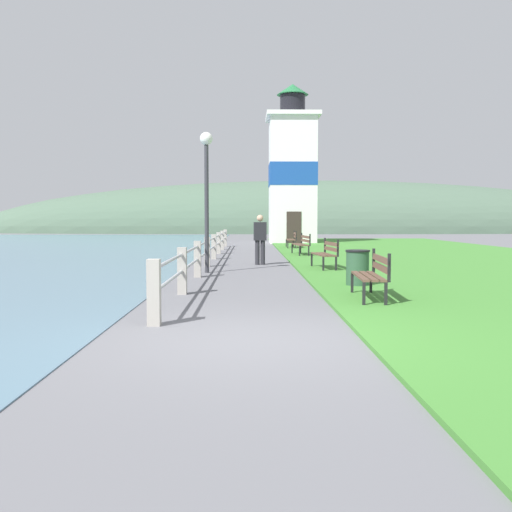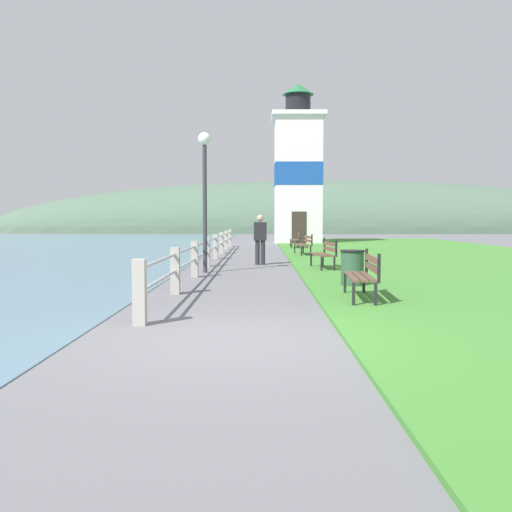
% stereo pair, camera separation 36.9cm
% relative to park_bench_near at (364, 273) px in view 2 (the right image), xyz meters
% --- Properties ---
extents(ground_plane, '(160.00, 160.00, 0.00)m').
position_rel_park_bench_near_xyz_m(ground_plane, '(-2.30, -3.35, -0.54)').
color(ground_plane, slate).
extents(grass_verge, '(12.00, 43.82, 0.06)m').
position_rel_park_bench_near_xyz_m(grass_verge, '(5.13, 11.26, -0.51)').
color(grass_verge, '#428433').
rests_on(grass_verge, ground_plane).
extents(seawall_railing, '(0.18, 24.01, 0.95)m').
position_rel_park_bench_near_xyz_m(seawall_railing, '(-3.63, 9.56, 0.01)').
color(seawall_railing, '#A8A399').
rests_on(seawall_railing, ground_plane).
extents(park_bench_near, '(0.57, 1.74, 0.94)m').
position_rel_park_bench_near_xyz_m(park_bench_near, '(0.00, 0.00, 0.00)').
color(park_bench_near, brown).
rests_on(park_bench_near, ground_plane).
extents(park_bench_midway, '(0.63, 1.69, 0.94)m').
position_rel_park_bench_near_xyz_m(park_bench_midway, '(0.03, 6.53, -0.00)').
color(park_bench_midway, brown).
rests_on(park_bench_midway, ground_plane).
extents(park_bench_far, '(0.63, 2.00, 0.94)m').
position_rel_park_bench_near_xyz_m(park_bench_far, '(-0.08, 13.24, 0.00)').
color(park_bench_far, brown).
rests_on(park_bench_far, ground_plane).
extents(park_bench_by_lighthouse, '(0.49, 1.66, 0.94)m').
position_rel_park_bench_near_xyz_m(park_bench_by_lighthouse, '(-0.05, 19.07, -0.00)').
color(park_bench_by_lighthouse, brown).
rests_on(park_bench_by_lighthouse, ground_plane).
extents(lighthouse, '(3.33, 3.33, 10.03)m').
position_rel_park_bench_near_xyz_m(lighthouse, '(0.45, 26.04, 3.93)').
color(lighthouse, white).
rests_on(lighthouse, ground_plane).
extents(person_strolling, '(0.43, 0.27, 1.67)m').
position_rel_park_bench_near_xyz_m(person_strolling, '(-1.92, 8.59, 0.37)').
color(person_strolling, '#28282D').
rests_on(person_strolling, ground_plane).
extents(trash_bin, '(0.54, 0.54, 0.84)m').
position_rel_park_bench_near_xyz_m(trash_bin, '(0.13, 2.14, -0.11)').
color(trash_bin, '#2D5138').
rests_on(trash_bin, ground_plane).
extents(lamp_post, '(0.36, 0.36, 3.96)m').
position_rel_park_bench_near_xyz_m(lamp_post, '(-3.48, 5.74, 2.20)').
color(lamp_post, '#333338').
rests_on(lamp_post, ground_plane).
extents(distant_hillside, '(80.00, 16.00, 12.00)m').
position_rel_park_bench_near_xyz_m(distant_hillside, '(5.70, 55.86, -0.54)').
color(distant_hillside, '#4C6651').
rests_on(distant_hillside, ground_plane).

